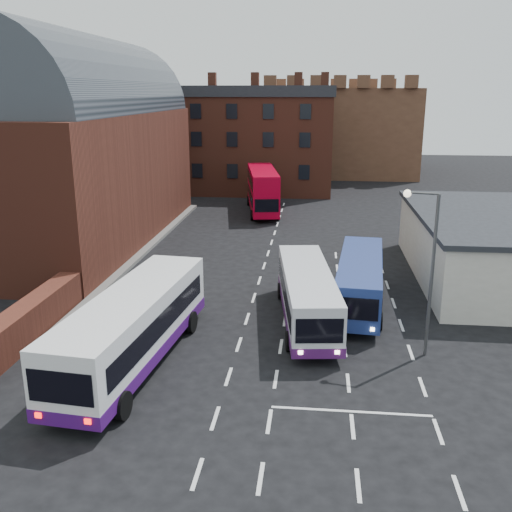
# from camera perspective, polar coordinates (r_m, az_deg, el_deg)

# --- Properties ---
(ground) EXTENTS (180.00, 180.00, 0.00)m
(ground) POSITION_cam_1_polar(r_m,az_deg,el_deg) (25.29, -2.48, -11.12)
(ground) COLOR black
(railway_station) EXTENTS (12.00, 28.00, 16.00)m
(railway_station) POSITION_cam_1_polar(r_m,az_deg,el_deg) (47.36, -17.80, 10.61)
(railway_station) COLOR #602B1E
(railway_station) RESTS_ON ground
(forecourt_wall) EXTENTS (1.20, 10.00, 1.80)m
(forecourt_wall) POSITION_cam_1_polar(r_m,az_deg,el_deg) (29.79, -21.80, -6.08)
(forecourt_wall) COLOR #602B1E
(forecourt_wall) RESTS_ON ground
(cream_building) EXTENTS (10.40, 16.40, 4.25)m
(cream_building) POSITION_cam_1_polar(r_m,az_deg,el_deg) (39.15, 23.07, 0.90)
(cream_building) COLOR beige
(cream_building) RESTS_ON ground
(brick_terrace) EXTENTS (22.00, 10.00, 11.00)m
(brick_terrace) POSITION_cam_1_polar(r_m,az_deg,el_deg) (69.14, -1.77, 11.08)
(brick_terrace) COLOR brown
(brick_terrace) RESTS_ON ground
(castle_keep) EXTENTS (22.00, 22.00, 12.00)m
(castle_keep) POSITION_cam_1_polar(r_m,az_deg,el_deg) (88.43, 7.97, 12.37)
(castle_keep) COLOR brown
(castle_keep) RESTS_ON ground
(bus_white_outbound) EXTENTS (3.91, 12.13, 3.25)m
(bus_white_outbound) POSITION_cam_1_polar(r_m,az_deg,el_deg) (25.39, -12.19, -6.60)
(bus_white_outbound) COLOR white
(bus_white_outbound) RESTS_ON ground
(bus_white_inbound) EXTENTS (3.58, 10.46, 2.80)m
(bus_white_inbound) POSITION_cam_1_polar(r_m,az_deg,el_deg) (29.37, 5.14, -3.68)
(bus_white_inbound) COLOR silver
(bus_white_inbound) RESTS_ON ground
(bus_blue) EXTENTS (3.28, 10.21, 2.74)m
(bus_blue) POSITION_cam_1_polar(r_m,az_deg,el_deg) (32.09, 10.37, -2.22)
(bus_blue) COLOR navy
(bus_blue) RESTS_ON ground
(bus_red_double) EXTENTS (4.18, 10.98, 4.29)m
(bus_red_double) POSITION_cam_1_polar(r_m,az_deg,el_deg) (56.30, 0.67, 6.63)
(bus_red_double) COLOR #B0001D
(bus_red_double) RESTS_ON ground
(street_lamp) EXTENTS (1.51, 0.51, 7.54)m
(street_lamp) POSITION_cam_1_polar(r_m,az_deg,el_deg) (25.93, 16.73, -0.28)
(street_lamp) COLOR #4D4E4F
(street_lamp) RESTS_ON ground
(pedestrian_red) EXTENTS (0.54, 0.40, 1.38)m
(pedestrian_red) POSITION_cam_1_polar(r_m,az_deg,el_deg) (24.73, -14.84, -10.56)
(pedestrian_red) COLOR #A2291E
(pedestrian_red) RESTS_ON ground
(pedestrian_beige) EXTENTS (0.72, 0.58, 1.40)m
(pedestrian_beige) POSITION_cam_1_polar(r_m,az_deg,el_deg) (24.82, -19.63, -10.86)
(pedestrian_beige) COLOR tan
(pedestrian_beige) RESTS_ON ground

